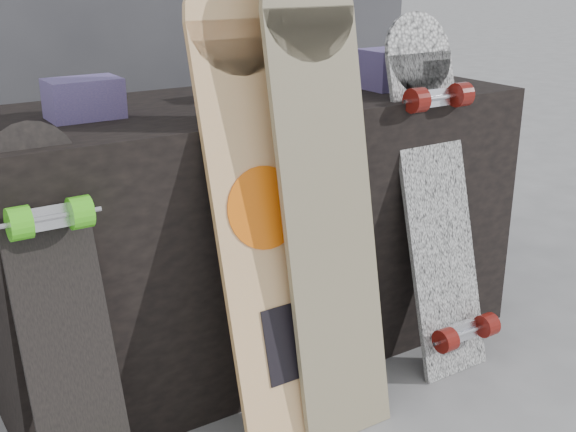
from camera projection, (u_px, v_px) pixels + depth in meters
ground at (354, 421)px, 1.95m from camera, size 60.00×60.00×0.00m
vendor_table at (258, 228)px, 2.21m from camera, size 1.60×0.60×0.80m
merch_box_purple at (84, 99)px, 1.80m from camera, size 0.18×0.12×0.10m
merch_box_small at (386, 69)px, 2.23m from camera, size 0.14×0.14×0.12m
merch_box_flat at (247, 88)px, 2.08m from camera, size 0.22×0.10×0.06m
longboard_geisha at (262, 201)px, 1.76m from camera, size 0.27×0.32×1.18m
longboard_celtic at (326, 190)px, 1.79m from camera, size 0.26×0.26×1.20m
longboard_cascadia at (438, 191)px, 2.11m from camera, size 0.24×0.35×1.04m
skateboard_dark at (66, 324)px, 1.55m from camera, size 0.19×0.33×0.86m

